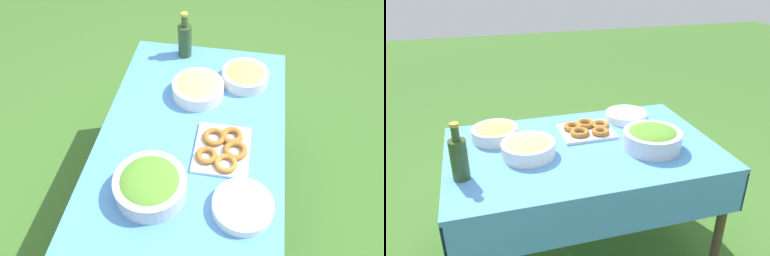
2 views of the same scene
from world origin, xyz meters
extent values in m
plane|color=#3D6B28|center=(0.00, 0.00, 0.00)|extent=(14.00, 14.00, 0.00)
cube|color=#4C8CD1|center=(0.00, 0.00, 0.72)|extent=(1.41, 0.89, 0.02)
cube|color=#4C8CD1|center=(0.00, -0.44, 0.60)|extent=(1.41, 0.01, 0.22)
cube|color=#4C8CD1|center=(0.00, 0.44, 0.60)|extent=(1.41, 0.01, 0.22)
cube|color=#4C8CD1|center=(-0.70, 0.00, 0.60)|extent=(0.01, 0.89, 0.22)
cube|color=#4C8CD1|center=(0.70, 0.00, 0.60)|extent=(0.01, 0.89, 0.22)
cylinder|color=#473828|center=(-0.65, -0.38, 0.36)|extent=(0.05, 0.05, 0.71)
cylinder|color=#473828|center=(0.65, -0.38, 0.36)|extent=(0.05, 0.05, 0.71)
cylinder|color=#473828|center=(-0.65, 0.38, 0.36)|extent=(0.05, 0.05, 0.71)
cylinder|color=silver|center=(-0.35, 0.11, 0.78)|extent=(0.30, 0.30, 0.10)
ellipsoid|color=#51892D|center=(-0.35, 0.11, 0.82)|extent=(0.27, 0.27, 0.07)
cylinder|color=white|center=(0.29, 0.01, 0.77)|extent=(0.27, 0.27, 0.07)
ellipsoid|color=tan|center=(0.29, 0.01, 0.80)|extent=(0.24, 0.24, 0.07)
cube|color=silver|center=(-0.07, -0.16, 0.74)|extent=(0.30, 0.25, 0.02)
torus|color=#A36628|center=(-0.02, -0.11, 0.76)|extent=(0.14, 0.14, 0.03)
torus|color=#A36628|center=(-0.13, -0.09, 0.76)|extent=(0.13, 0.13, 0.03)
torus|color=#A36628|center=(-0.08, -0.22, 0.76)|extent=(0.14, 0.14, 0.03)
torus|color=#B27533|center=(-0.16, -0.18, 0.76)|extent=(0.12, 0.12, 0.03)
torus|color=#A36628|center=(0.00, -0.19, 0.76)|extent=(0.12, 0.12, 0.03)
cylinder|color=white|center=(-0.36, -0.27, 0.74)|extent=(0.25, 0.25, 0.01)
cylinder|color=white|center=(-0.36, -0.27, 0.75)|extent=(0.25, 0.25, 0.01)
cylinder|color=white|center=(-0.36, -0.27, 0.76)|extent=(0.25, 0.25, 0.01)
cylinder|color=white|center=(-0.36, -0.27, 0.78)|extent=(0.25, 0.25, 0.01)
cylinder|color=#2D4723|center=(0.61, 0.14, 0.83)|extent=(0.08, 0.08, 0.19)
cylinder|color=#2D4723|center=(0.61, 0.14, 0.96)|extent=(0.04, 0.04, 0.07)
cylinder|color=#A58C33|center=(0.61, 0.14, 1.00)|extent=(0.04, 0.04, 0.02)
cylinder|color=silver|center=(0.43, -0.22, 0.77)|extent=(0.25, 0.25, 0.07)
ellipsoid|color=#ADCC59|center=(0.43, -0.22, 0.79)|extent=(0.22, 0.22, 0.06)
camera|label=1|loc=(-1.16, -0.20, 2.10)|focal=35.00mm
camera|label=2|loc=(0.51, 1.68, 1.66)|focal=35.00mm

